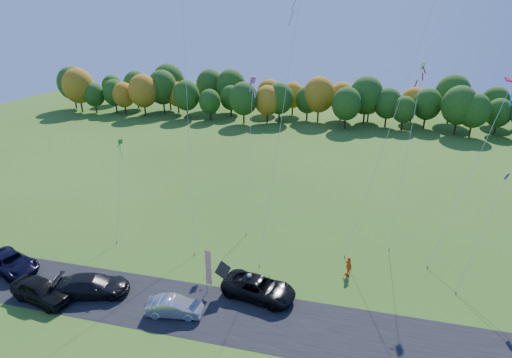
% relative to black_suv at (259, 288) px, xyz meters
% --- Properties ---
extents(ground, '(160.00, 160.00, 0.00)m').
position_rel_black_suv_xyz_m(ground, '(-2.04, 1.37, -0.82)').
color(ground, '#2D5A17').
extents(asphalt_strip, '(90.00, 6.00, 0.01)m').
position_rel_black_suv_xyz_m(asphalt_strip, '(-2.04, -2.63, -0.81)').
color(asphalt_strip, black).
rests_on(asphalt_strip, ground).
extents(tree_line, '(116.00, 12.00, 10.00)m').
position_rel_black_suv_xyz_m(tree_line, '(-2.04, 56.37, -0.82)').
color(tree_line, '#1E4711').
rests_on(tree_line, ground).
extents(black_suv, '(6.25, 3.71, 1.63)m').
position_rel_black_suv_xyz_m(black_suv, '(0.00, 0.00, 0.00)').
color(black_suv, black).
rests_on(black_suv, ground).
extents(silver_sedan, '(4.38, 2.09, 1.39)m').
position_rel_black_suv_xyz_m(silver_sedan, '(-5.64, -3.51, -0.12)').
color(silver_sedan, silver).
rests_on(silver_sedan, ground).
extents(dark_truck_a, '(6.11, 3.79, 1.65)m').
position_rel_black_suv_xyz_m(dark_truck_a, '(-12.96, -2.86, 0.01)').
color(dark_truck_a, black).
rests_on(dark_truck_a, ground).
extents(dark_truck_b, '(5.54, 3.11, 1.78)m').
position_rel_black_suv_xyz_m(dark_truck_b, '(-16.40, -4.45, 0.08)').
color(dark_truck_b, black).
rests_on(dark_truck_b, ground).
extents(dark_suv_west, '(6.15, 4.16, 1.56)m').
position_rel_black_suv_xyz_m(dark_suv_west, '(-21.92, -1.67, -0.03)').
color(dark_suv_west, black).
rests_on(dark_suv_west, ground).
extents(person_tailgate_a, '(0.67, 0.82, 1.95)m').
position_rel_black_suv_xyz_m(person_tailgate_a, '(-0.76, 0.14, 0.16)').
color(person_tailgate_a, silver).
rests_on(person_tailgate_a, ground).
extents(person_tailgate_b, '(0.67, 0.84, 1.67)m').
position_rel_black_suv_xyz_m(person_tailgate_b, '(-0.83, 0.63, 0.02)').
color(person_tailgate_b, gray).
rests_on(person_tailgate_b, ground).
extents(person_east, '(0.88, 1.12, 1.78)m').
position_rel_black_suv_xyz_m(person_east, '(6.79, 4.58, 0.08)').
color(person_east, orange).
rests_on(person_east, ground).
extents(feather_flag, '(0.52, 0.23, 4.12)m').
position_rel_black_suv_xyz_m(feather_flag, '(-3.97, -0.58, 1.70)').
color(feather_flag, '#999999').
rests_on(feather_flag, ground).
extents(kite_delta_blue, '(6.10, 12.48, 30.13)m').
position_rel_black_suv_xyz_m(kite_delta_blue, '(-9.43, 10.02, 13.69)').
color(kite_delta_blue, '#4C3F33').
rests_on(kite_delta_blue, ground).
extents(kite_parafoil_orange, '(8.93, 11.77, 26.43)m').
position_rel_black_suv_xyz_m(kite_parafoil_orange, '(9.86, 12.81, 12.15)').
color(kite_parafoil_orange, '#4C3F33').
rests_on(kite_parafoil_orange, ground).
extents(kite_delta_red, '(2.81, 11.41, 25.14)m').
position_rel_black_suv_xyz_m(kite_delta_red, '(-0.13, 9.37, 11.67)').
color(kite_delta_red, '#4C3F33').
rests_on(kite_delta_red, ground).
extents(kite_parafoil_rainbow, '(7.51, 8.39, 16.04)m').
position_rel_black_suv_xyz_m(kite_parafoil_rainbow, '(16.64, 11.26, 7.05)').
color(kite_parafoil_rainbow, '#4C3F33').
rests_on(kite_parafoil_rainbow, ground).
extents(kite_diamond_green, '(0.93, 4.06, 9.89)m').
position_rel_black_suv_xyz_m(kite_diamond_green, '(-15.69, 6.37, 4.25)').
color(kite_diamond_green, '#4C3F33').
rests_on(kite_diamond_green, ground).
extents(kite_diamond_white, '(1.86, 5.28, 17.35)m').
position_rel_black_suv_xyz_m(kite_diamond_white, '(11.14, 11.95, 7.76)').
color(kite_diamond_white, '#4C3F33').
rests_on(kite_diamond_white, ground).
extents(kite_diamond_pink, '(1.39, 6.49, 15.43)m').
position_rel_black_suv_xyz_m(kite_diamond_pink, '(-3.86, 12.08, 6.79)').
color(kite_diamond_pink, '#4C3F33').
rests_on(kite_diamond_pink, ground).
extents(kite_diamond_blue_low, '(3.56, 4.73, 9.34)m').
position_rel_black_suv_xyz_m(kite_diamond_blue_low, '(16.88, 6.17, 3.68)').
color(kite_diamond_blue_low, '#4C3F33').
rests_on(kite_diamond_blue_low, ground).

